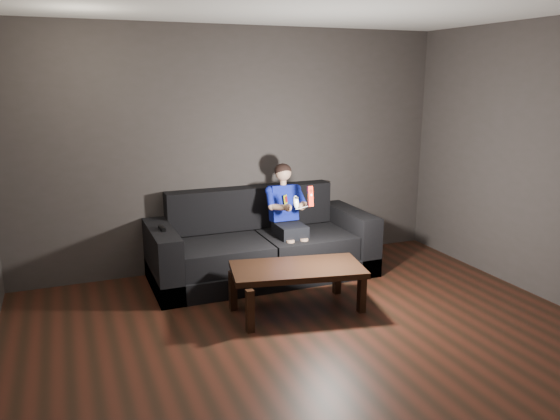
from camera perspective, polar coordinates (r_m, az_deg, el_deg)
name	(u,v)px	position (r m, az deg, el deg)	size (l,w,h in m)	color
floor	(337,362)	(4.40, 5.95, -15.54)	(5.00, 5.00, 0.00)	black
back_wall	(236,150)	(6.21, -4.59, 6.30)	(5.00, 0.04, 2.70)	#3A3532
sofa	(261,249)	(6.03, -1.98, -4.07)	(2.42, 1.04, 0.93)	black
child	(287,209)	(5.94, 0.72, 0.15)	(0.44, 0.54, 1.09)	black
wii_remote_red	(310,196)	(5.55, 3.19, 1.45)	(0.06, 0.08, 0.21)	red
nunchuk_white	(296,202)	(5.51, 1.68, 0.81)	(0.07, 0.09, 0.15)	white
wii_remote_black	(162,228)	(5.58, -12.24, -1.90)	(0.05, 0.17, 0.03)	black
coffee_table	(297,273)	(5.09, 1.81, -6.56)	(1.30, 0.82, 0.44)	black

